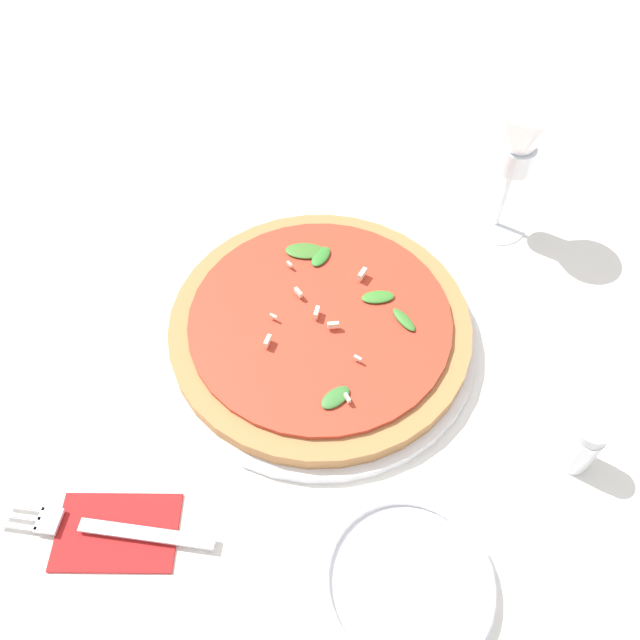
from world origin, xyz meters
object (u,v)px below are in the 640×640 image
Objects in this scene: side_plate_white at (407,583)px; shaker_pepper at (582,445)px; wine_glass at (520,147)px; fork at (107,528)px; pizza_arugula_main at (320,327)px.

shaker_pepper reaches higher than side_plate_white.
fork is at bearing 25.03° from wine_glass.
shaker_pepper is at bearing -163.28° from fork.
pizza_arugula_main is at bearing -123.60° from fork.
fork is at bearing -9.26° from shaker_pepper.
fork is (0.52, 0.24, -0.12)m from wine_glass.
wine_glass is (-0.27, -0.10, 0.11)m from pizza_arugula_main.
wine_glass is at bearing -104.98° from shaker_pepper.
wine_glass is 0.48m from side_plate_white.
shaker_pepper reaches higher than fork.
shaker_pepper is at bearing 75.02° from wine_glass.
shaker_pepper is at bearing -164.08° from side_plate_white.
fork is at bearing 30.42° from pizza_arugula_main.
side_plate_white is 0.21m from shaker_pepper.
side_plate_white is 2.30× the size of shaker_pepper.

